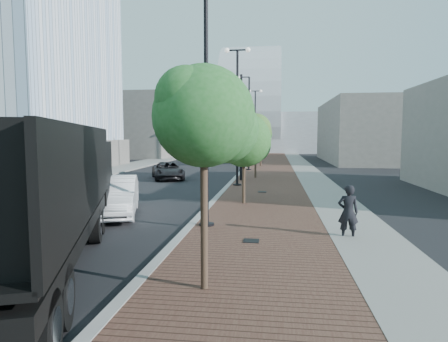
# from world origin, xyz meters

# --- Properties ---
(sidewalk) EXTENTS (7.00, 140.00, 0.12)m
(sidewalk) POSITION_xyz_m (3.50, 40.00, 0.06)
(sidewalk) COLOR #4C2D23
(sidewalk) RESTS_ON ground
(concrete_strip) EXTENTS (2.40, 140.00, 0.13)m
(concrete_strip) POSITION_xyz_m (6.20, 40.00, 0.07)
(concrete_strip) COLOR slate
(concrete_strip) RESTS_ON ground
(curb) EXTENTS (0.30, 140.00, 0.14)m
(curb) POSITION_xyz_m (0.00, 40.00, 0.07)
(curb) COLOR gray
(curb) RESTS_ON ground
(west_sidewalk) EXTENTS (4.00, 140.00, 0.12)m
(west_sidewalk) POSITION_xyz_m (-13.00, 40.00, 0.06)
(west_sidewalk) COLOR slate
(west_sidewalk) RESTS_ON ground
(dump_truck) EXTENTS (7.18, 13.85, 3.72)m
(dump_truck) POSITION_xyz_m (-3.87, 7.62, 1.57)
(dump_truck) COLOR black
(dump_truck) RESTS_ON ground
(white_sedan) EXTENTS (3.28, 5.48, 1.71)m
(white_sedan) POSITION_xyz_m (-3.81, 11.89, 0.85)
(white_sedan) COLOR white
(white_sedan) RESTS_ON ground
(dark_car_mid) EXTENTS (3.92, 5.43, 1.37)m
(dark_car_mid) POSITION_xyz_m (-5.37, 26.05, 0.69)
(dark_car_mid) COLOR black
(dark_car_mid) RESTS_ON ground
(dark_car_far) EXTENTS (2.88, 4.99, 1.36)m
(dark_car_far) POSITION_xyz_m (-3.48, 53.10, 0.68)
(dark_car_far) COLOR black
(dark_car_far) RESTS_ON ground
(pedestrian) EXTENTS (0.69, 0.46, 1.87)m
(pedestrian) POSITION_xyz_m (5.58, 9.05, 0.93)
(pedestrian) COLOR black
(pedestrian) RESTS_ON ground
(streetlight_1) EXTENTS (1.44, 0.56, 9.21)m
(streetlight_1) POSITION_xyz_m (0.49, 10.00, 4.34)
(streetlight_1) COLOR black
(streetlight_1) RESTS_ON ground
(streetlight_2) EXTENTS (1.72, 0.56, 9.28)m
(streetlight_2) POSITION_xyz_m (0.60, 22.00, 4.82)
(streetlight_2) COLOR black
(streetlight_2) RESTS_ON ground
(streetlight_3) EXTENTS (1.44, 0.56, 9.21)m
(streetlight_3) POSITION_xyz_m (0.49, 34.00, 4.34)
(streetlight_3) COLOR black
(streetlight_3) RESTS_ON ground
(streetlight_4) EXTENTS (1.72, 0.56, 9.28)m
(streetlight_4) POSITION_xyz_m (0.60, 46.00, 4.82)
(streetlight_4) COLOR black
(streetlight_4) RESTS_ON ground
(traffic_mast) EXTENTS (5.09, 0.20, 8.00)m
(traffic_mast) POSITION_xyz_m (-0.30, 25.00, 4.98)
(traffic_mast) COLOR black
(traffic_mast) RESTS_ON ground
(tree_0) EXTENTS (2.27, 2.20, 5.01)m
(tree_0) POSITION_xyz_m (1.65, 4.02, 3.89)
(tree_0) COLOR #382619
(tree_0) RESTS_ON ground
(tree_1) EXTENTS (2.68, 2.68, 4.62)m
(tree_1) POSITION_xyz_m (1.65, 15.02, 3.26)
(tree_1) COLOR #382619
(tree_1) RESTS_ON ground
(tree_2) EXTENTS (2.51, 2.48, 5.25)m
(tree_2) POSITION_xyz_m (1.65, 27.02, 3.99)
(tree_2) COLOR #382619
(tree_2) RESTS_ON ground
(tree_3) EXTENTS (2.43, 2.38, 5.05)m
(tree_3) POSITION_xyz_m (1.65, 39.02, 3.84)
(tree_3) COLOR #382619
(tree_3) RESTS_ON ground
(tower_podium) EXTENTS (19.00, 19.00, 3.00)m
(tower_podium) POSITION_xyz_m (-24.00, 32.00, 1.50)
(tower_podium) COLOR #605C57
(tower_podium) RESTS_ON ground
(convention_center) EXTENTS (50.00, 30.00, 50.00)m
(convention_center) POSITION_xyz_m (-2.00, 85.00, 6.00)
(convention_center) COLOR #A0A3A9
(convention_center) RESTS_ON ground
(commercial_block_nw) EXTENTS (14.00, 20.00, 10.00)m
(commercial_block_nw) POSITION_xyz_m (-20.00, 60.00, 5.00)
(commercial_block_nw) COLOR #605C56
(commercial_block_nw) RESTS_ON ground
(commercial_block_ne) EXTENTS (12.00, 22.00, 8.00)m
(commercial_block_ne) POSITION_xyz_m (16.00, 50.00, 4.00)
(commercial_block_ne) COLOR #625E58
(commercial_block_ne) RESTS_ON ground
(utility_cover_1) EXTENTS (0.50, 0.50, 0.02)m
(utility_cover_1) POSITION_xyz_m (2.40, 8.00, 0.13)
(utility_cover_1) COLOR black
(utility_cover_1) RESTS_ON sidewalk
(utility_cover_2) EXTENTS (0.50, 0.50, 0.02)m
(utility_cover_2) POSITION_xyz_m (2.40, 19.00, 0.13)
(utility_cover_2) COLOR black
(utility_cover_2) RESTS_ON sidewalk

